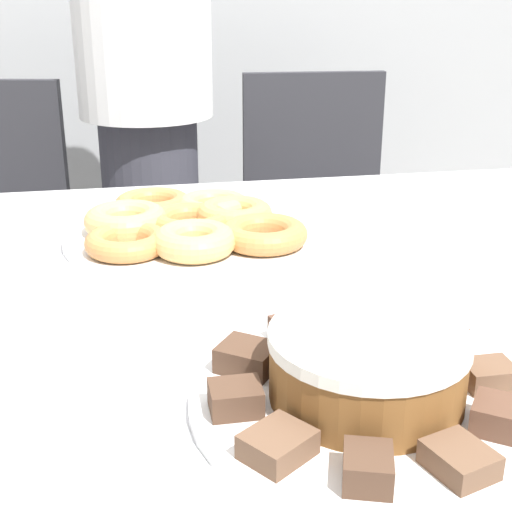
# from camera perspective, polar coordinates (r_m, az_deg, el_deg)

# --- Properties ---
(table) EXTENTS (1.55, 1.07, 0.73)m
(table) POSITION_cam_1_polar(r_m,az_deg,el_deg) (0.96, 1.26, -6.73)
(table) COLOR silver
(table) RESTS_ON ground_plane
(person_standing) EXTENTS (0.33, 0.33, 1.62)m
(person_standing) POSITION_cam_1_polar(r_m,az_deg,el_deg) (1.82, -8.81, 12.95)
(person_standing) COLOR #383842
(person_standing) RESTS_ON ground_plane
(office_chair_right) EXTENTS (0.47, 0.47, 0.88)m
(office_chair_right) POSITION_cam_1_polar(r_m,az_deg,el_deg) (1.99, 5.16, 0.53)
(office_chair_right) COLOR black
(office_chair_right) RESTS_ON ground_plane
(plate_cake) EXTENTS (0.33, 0.33, 0.01)m
(plate_cake) POSITION_cam_1_polar(r_m,az_deg,el_deg) (0.68, 8.71, -11.46)
(plate_cake) COLOR white
(plate_cake) RESTS_ON table
(plate_donuts) EXTENTS (0.39, 0.39, 0.01)m
(plate_donuts) POSITION_cam_1_polar(r_m,az_deg,el_deg) (1.10, -5.24, 1.66)
(plate_donuts) COLOR white
(plate_donuts) RESTS_ON table
(frosted_cake) EXTENTS (0.18, 0.18, 0.07)m
(frosted_cake) POSITION_cam_1_polar(r_m,az_deg,el_deg) (0.66, 8.89, -8.61)
(frosted_cake) COLOR brown
(frosted_cake) RESTS_ON plate_cake
(lamington_0) EXTENTS (0.05, 0.05, 0.03)m
(lamington_0) POSITION_cam_1_polar(r_m,az_deg,el_deg) (0.57, 8.94, -16.40)
(lamington_0) COLOR #513828
(lamington_0) RESTS_ON plate_cake
(lamington_1) EXTENTS (0.06, 0.06, 0.02)m
(lamington_1) POSITION_cam_1_polar(r_m,az_deg,el_deg) (0.60, 15.98, -15.39)
(lamington_1) COLOR brown
(lamington_1) RESTS_ON plate_cake
(lamington_2) EXTENTS (0.07, 0.06, 0.03)m
(lamington_2) POSITION_cam_1_polar(r_m,az_deg,el_deg) (0.65, 19.20, -12.10)
(lamington_2) COLOR brown
(lamington_2) RESTS_ON plate_cake
(lamington_3) EXTENTS (0.05, 0.04, 0.02)m
(lamington_3) POSITION_cam_1_polar(r_m,az_deg,el_deg) (0.72, 18.09, -9.01)
(lamington_3) COLOR brown
(lamington_3) RESTS_ON plate_cake
(lamington_4) EXTENTS (0.07, 0.07, 0.02)m
(lamington_4) POSITION_cam_1_polar(r_m,az_deg,el_deg) (0.76, 14.09, -6.62)
(lamington_4) COLOR brown
(lamington_4) RESTS_ON plate_cake
(lamington_5) EXTENTS (0.06, 0.07, 0.02)m
(lamington_5) POSITION_cam_1_polar(r_m,az_deg,el_deg) (0.78, 8.68, -5.77)
(lamington_5) COLOR #513828
(lamington_5) RESTS_ON plate_cake
(lamington_6) EXTENTS (0.06, 0.06, 0.03)m
(lamington_6) POSITION_cam_1_polar(r_m,az_deg,el_deg) (0.76, 3.30, -6.08)
(lamington_6) COLOR brown
(lamington_6) RESTS_ON plate_cake
(lamington_7) EXTENTS (0.07, 0.07, 0.03)m
(lamington_7) POSITION_cam_1_polar(r_m,az_deg,el_deg) (0.71, -0.68, -8.10)
(lamington_7) COLOR #513828
(lamington_7) RESTS_ON plate_cake
(lamington_8) EXTENTS (0.05, 0.04, 0.03)m
(lamington_8) POSITION_cam_1_polar(r_m,az_deg,el_deg) (0.64, -1.65, -11.30)
(lamington_8) COLOR #513828
(lamington_8) RESTS_ON plate_cake
(lamington_9) EXTENTS (0.07, 0.07, 0.02)m
(lamington_9) POSITION_cam_1_polar(r_m,az_deg,el_deg) (0.59, 1.75, -14.84)
(lamington_9) COLOR brown
(lamington_9) RESTS_ON plate_cake
(donut_0) EXTENTS (0.13, 0.13, 0.03)m
(donut_0) POSITION_cam_1_polar(r_m,az_deg,el_deg) (1.10, -5.28, 2.74)
(donut_0) COLOR #C68447
(donut_0) RESTS_ON plate_donuts
(donut_1) EXTENTS (0.12, 0.12, 0.04)m
(donut_1) POSITION_cam_1_polar(r_m,az_deg,el_deg) (1.00, -4.95, 1.21)
(donut_1) COLOR #E5AD66
(donut_1) RESTS_ON plate_donuts
(donut_2) EXTENTS (0.13, 0.13, 0.03)m
(donut_2) POSITION_cam_1_polar(r_m,az_deg,el_deg) (1.04, 0.62, 1.78)
(donut_2) COLOR #C68447
(donut_2) RESTS_ON plate_donuts
(donut_3) EXTENTS (0.12, 0.12, 0.04)m
(donut_3) POSITION_cam_1_polar(r_m,az_deg,el_deg) (1.12, -1.71, 3.37)
(donut_3) COLOR tan
(donut_3) RESTS_ON plate_donuts
(donut_4) EXTENTS (0.12, 0.12, 0.03)m
(donut_4) POSITION_cam_1_polar(r_m,az_deg,el_deg) (1.18, -3.45, 4.04)
(donut_4) COLOR #E5AD66
(donut_4) RESTS_ON plate_donuts
(donut_5) EXTENTS (0.13, 0.13, 0.03)m
(donut_5) POSITION_cam_1_polar(r_m,az_deg,el_deg) (1.20, -8.24, 4.12)
(donut_5) COLOR #C68447
(donut_5) RESTS_ON plate_donuts
(donut_6) EXTENTS (0.13, 0.13, 0.04)m
(donut_6) POSITION_cam_1_polar(r_m,az_deg,el_deg) (1.11, -10.35, 2.82)
(donut_6) COLOR #E5AD66
(donut_6) RESTS_ON plate_donuts
(donut_7) EXTENTS (0.12, 0.12, 0.03)m
(donut_7) POSITION_cam_1_polar(r_m,az_deg,el_deg) (1.02, -10.26, 1.11)
(donut_7) COLOR #C68447
(donut_7) RESTS_ON plate_donuts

